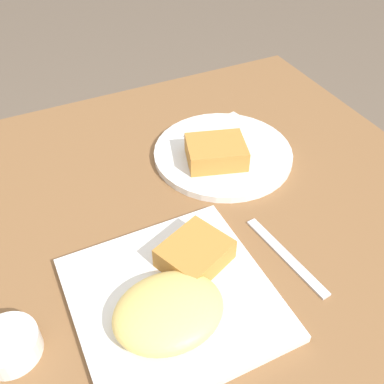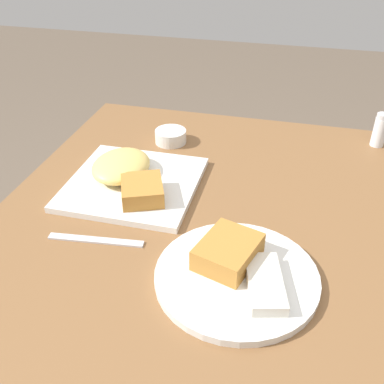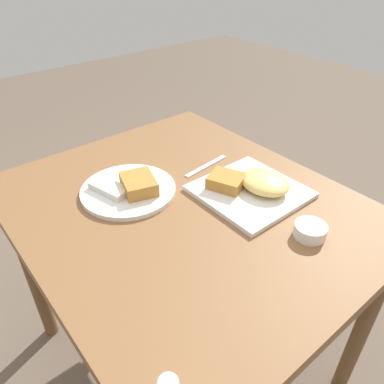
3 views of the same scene
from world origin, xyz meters
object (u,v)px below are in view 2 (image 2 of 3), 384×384
plate_square_near (130,177)px  salt_shaker (380,132)px  plate_oval_far (237,271)px  sauce_ramekin (171,136)px  butter_knife (96,240)px

plate_square_near → salt_shaker: (-0.34, 0.55, 0.02)m
plate_oval_far → salt_shaker: size_ratio=3.19×
plate_square_near → plate_oval_far: 0.36m
sauce_ramekin → salt_shaker: bearing=102.4°
plate_oval_far → sauce_ramekin: size_ratio=3.44×
plate_square_near → salt_shaker: salt_shaker is taller
salt_shaker → butter_knife: (0.53, -0.54, -0.04)m
sauce_ramekin → butter_knife: sauce_ramekin is taller
butter_knife → sauce_ramekin: bearing=80.6°
plate_oval_far → sauce_ramekin: (-0.45, -0.25, 0.00)m
plate_oval_far → butter_knife: bearing=-96.3°
plate_square_near → salt_shaker: 0.64m
plate_square_near → plate_oval_far: size_ratio=1.01×
plate_square_near → sauce_ramekin: 0.22m
plate_square_near → plate_oval_far: plate_square_near is taller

